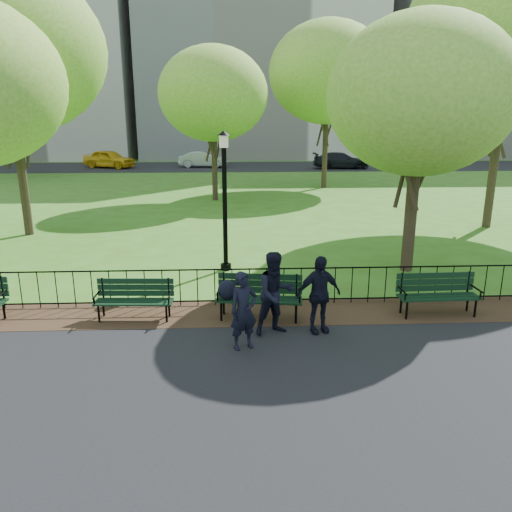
{
  "coord_description": "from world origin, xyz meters",
  "views": [
    {
      "loc": [
        -0.97,
        -8.92,
        4.27
      ],
      "look_at": [
        -0.47,
        1.5,
        1.33
      ],
      "focal_mm": 35.0,
      "sensor_mm": 36.0,
      "label": 1
    }
  ],
  "objects_px": {
    "person_right": "(319,294)",
    "sedan_dark": "(341,160)",
    "tree_far_c": "(213,94)",
    "tree_far_e": "(328,73)",
    "person_left": "(244,311)",
    "lamppost": "(225,196)",
    "tree_near_e": "(421,96)",
    "park_bench_left_a": "(135,295)",
    "park_bench_main": "(247,291)",
    "taxi": "(109,159)",
    "sedan_silver": "(203,159)",
    "park_bench_right_a": "(437,290)",
    "person_mid": "(276,293)",
    "tree_mid_e": "(511,30)",
    "tree_far_w": "(10,87)",
    "tree_mid_w": "(6,50)"
  },
  "relations": [
    {
      "from": "tree_far_c",
      "to": "park_bench_right_a",
      "type": "bearing_deg",
      "value": -71.32
    },
    {
      "from": "park_bench_main",
      "to": "tree_near_e",
      "type": "distance_m",
      "value": 7.08
    },
    {
      "from": "tree_near_e",
      "to": "sedan_dark",
      "type": "relative_size",
      "value": 1.5
    },
    {
      "from": "person_right",
      "to": "sedan_dark",
      "type": "relative_size",
      "value": 0.35
    },
    {
      "from": "tree_far_e",
      "to": "sedan_silver",
      "type": "bearing_deg",
      "value": 122.18
    },
    {
      "from": "lamppost",
      "to": "sedan_silver",
      "type": "xyz_separation_m",
      "value": [
        -2.22,
        29.65,
        -1.43
      ]
    },
    {
      "from": "person_right",
      "to": "sedan_dark",
      "type": "distance_m",
      "value": 33.3
    },
    {
      "from": "park_bench_left_a",
      "to": "person_mid",
      "type": "relative_size",
      "value": 0.99
    },
    {
      "from": "taxi",
      "to": "person_left",
      "type": "bearing_deg",
      "value": -140.19
    },
    {
      "from": "tree_mid_w",
      "to": "person_mid",
      "type": "bearing_deg",
      "value": -47.55
    },
    {
      "from": "tree_far_c",
      "to": "person_left",
      "type": "relative_size",
      "value": 5.07
    },
    {
      "from": "tree_mid_w",
      "to": "person_left",
      "type": "relative_size",
      "value": 6.13
    },
    {
      "from": "tree_far_c",
      "to": "taxi",
      "type": "bearing_deg",
      "value": 118.86
    },
    {
      "from": "tree_near_e",
      "to": "person_right",
      "type": "bearing_deg",
      "value": -128.38
    },
    {
      "from": "park_bench_main",
      "to": "person_left",
      "type": "distance_m",
      "value": 1.45
    },
    {
      "from": "person_left",
      "to": "person_mid",
      "type": "xyz_separation_m",
      "value": [
        0.65,
        0.64,
        0.1
      ]
    },
    {
      "from": "lamppost",
      "to": "sedan_silver",
      "type": "relative_size",
      "value": 0.95
    },
    {
      "from": "person_mid",
      "to": "sedan_silver",
      "type": "relative_size",
      "value": 0.42
    },
    {
      "from": "tree_near_e",
      "to": "taxi",
      "type": "xyz_separation_m",
      "value": [
        -15.33,
        29.85,
        -4.01
      ]
    },
    {
      "from": "park_bench_right_a",
      "to": "person_mid",
      "type": "height_order",
      "value": "person_mid"
    },
    {
      "from": "park_bench_left_a",
      "to": "tree_mid_w",
      "type": "distance_m",
      "value": 11.52
    },
    {
      "from": "tree_far_c",
      "to": "tree_far_e",
      "type": "distance_m",
      "value": 8.03
    },
    {
      "from": "park_bench_left_a",
      "to": "lamppost",
      "type": "xyz_separation_m",
      "value": [
        1.93,
        3.48,
        1.58
      ]
    },
    {
      "from": "sedan_dark",
      "to": "tree_far_c",
      "type": "bearing_deg",
      "value": 149.4
    },
    {
      "from": "tree_far_e",
      "to": "park_bench_main",
      "type": "bearing_deg",
      "value": -104.67
    },
    {
      "from": "tree_mid_e",
      "to": "tree_far_e",
      "type": "xyz_separation_m",
      "value": [
        -4.46,
        11.56,
        -0.57
      ]
    },
    {
      "from": "tree_far_c",
      "to": "person_mid",
      "type": "relative_size",
      "value": 4.5
    },
    {
      "from": "lamppost",
      "to": "tree_mid_w",
      "type": "bearing_deg",
      "value": 147.04
    },
    {
      "from": "person_mid",
      "to": "person_left",
      "type": "bearing_deg",
      "value": -155.5
    },
    {
      "from": "tree_far_c",
      "to": "person_left",
      "type": "xyz_separation_m",
      "value": [
        1.08,
        -17.45,
        -4.54
      ]
    },
    {
      "from": "park_bench_left_a",
      "to": "person_left",
      "type": "height_order",
      "value": "person_left"
    },
    {
      "from": "park_bench_main",
      "to": "tree_far_c",
      "type": "distance_m",
      "value": 16.71
    },
    {
      "from": "tree_near_e",
      "to": "tree_mid_w",
      "type": "relative_size",
      "value": 0.74
    },
    {
      "from": "park_bench_right_a",
      "to": "sedan_dark",
      "type": "distance_m",
      "value": 31.98
    },
    {
      "from": "park_bench_main",
      "to": "person_left",
      "type": "relative_size",
      "value": 1.26
    },
    {
      "from": "tree_far_w",
      "to": "person_mid",
      "type": "relative_size",
      "value": 5.24
    },
    {
      "from": "taxi",
      "to": "person_mid",
      "type": "bearing_deg",
      "value": -138.9
    },
    {
      "from": "person_right",
      "to": "sedan_dark",
      "type": "bearing_deg",
      "value": 62.88
    },
    {
      "from": "taxi",
      "to": "sedan_dark",
      "type": "bearing_deg",
      "value": -71.49
    },
    {
      "from": "person_mid",
      "to": "park_bench_right_a",
      "type": "bearing_deg",
      "value": -6.95
    },
    {
      "from": "lamppost",
      "to": "person_left",
      "type": "height_order",
      "value": "lamppost"
    },
    {
      "from": "park_bench_main",
      "to": "tree_near_e",
      "type": "bearing_deg",
      "value": 43.13
    },
    {
      "from": "park_bench_left_a",
      "to": "tree_near_e",
      "type": "xyz_separation_m",
      "value": [
        7.1,
        3.2,
        4.24
      ]
    },
    {
      "from": "tree_mid_w",
      "to": "person_left",
      "type": "bearing_deg",
      "value": -51.73
    },
    {
      "from": "tree_mid_e",
      "to": "lamppost",
      "type": "bearing_deg",
      "value": -152.96
    },
    {
      "from": "lamppost",
      "to": "sedan_dark",
      "type": "xyz_separation_m",
      "value": [
        9.29,
        28.09,
        -1.44
      ]
    },
    {
      "from": "tree_near_e",
      "to": "tree_mid_e",
      "type": "xyz_separation_m",
      "value": [
        5.14,
        5.55,
        2.48
      ]
    },
    {
      "from": "tree_far_w",
      "to": "park_bench_left_a",
      "type": "bearing_deg",
      "value": -63.96
    },
    {
      "from": "park_bench_main",
      "to": "park_bench_right_a",
      "type": "distance_m",
      "value": 4.2
    },
    {
      "from": "tree_far_c",
      "to": "person_mid",
      "type": "distance_m",
      "value": 17.47
    }
  ]
}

